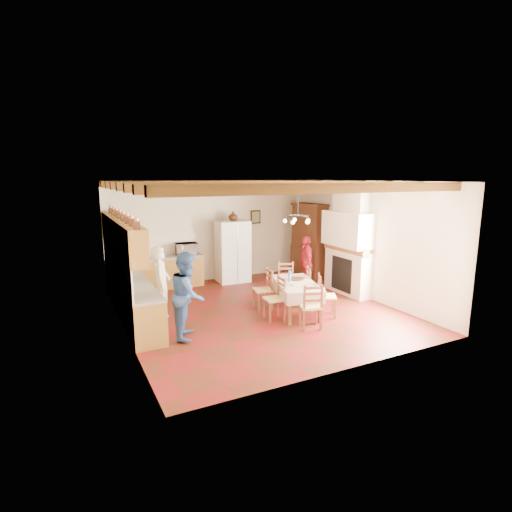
{
  "coord_description": "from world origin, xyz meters",
  "views": [
    {
      "loc": [
        -4.05,
        -7.99,
        3.1
      ],
      "look_at": [
        0.1,
        0.3,
        1.25
      ],
      "focal_mm": 28.0,
      "sensor_mm": 36.0,
      "label": 1
    }
  ],
  "objects_px": {
    "person_woman_blue": "(188,295)",
    "microwave": "(187,249)",
    "person_woman_red": "(306,263)",
    "refrigerator": "(233,251)",
    "chair_left_far": "(263,289)",
    "chair_right_far": "(315,287)",
    "chair_right_near": "(327,295)",
    "chair_left_near": "(274,298)",
    "person_man": "(161,283)",
    "hutch": "(309,242)",
    "chair_end_far": "(287,282)",
    "dining_table": "(296,286)",
    "chair_end_near": "(311,305)"
  },
  "relations": [
    {
      "from": "chair_left_near",
      "to": "chair_end_near",
      "type": "height_order",
      "value": "same"
    },
    {
      "from": "refrigerator",
      "to": "chair_left_far",
      "type": "relative_size",
      "value": 1.91
    },
    {
      "from": "chair_right_near",
      "to": "person_woman_red",
      "type": "height_order",
      "value": "person_woman_red"
    },
    {
      "from": "person_man",
      "to": "chair_left_near",
      "type": "bearing_deg",
      "value": -98.09
    },
    {
      "from": "chair_end_near",
      "to": "chair_left_near",
      "type": "bearing_deg",
      "value": -42.66
    },
    {
      "from": "person_woman_red",
      "to": "microwave",
      "type": "bearing_deg",
      "value": -103.63
    },
    {
      "from": "person_woman_red",
      "to": "microwave",
      "type": "xyz_separation_m",
      "value": [
        -2.83,
        1.89,
        0.32
      ]
    },
    {
      "from": "hutch",
      "to": "chair_end_near",
      "type": "height_order",
      "value": "hutch"
    },
    {
      "from": "person_woman_blue",
      "to": "chair_end_far",
      "type": "bearing_deg",
      "value": -45.84
    },
    {
      "from": "chair_left_far",
      "to": "hutch",
      "type": "bearing_deg",
      "value": 134.44
    },
    {
      "from": "chair_right_far",
      "to": "chair_end_far",
      "type": "height_order",
      "value": "same"
    },
    {
      "from": "chair_end_far",
      "to": "microwave",
      "type": "relative_size",
      "value": 1.58
    },
    {
      "from": "refrigerator",
      "to": "chair_right_near",
      "type": "relative_size",
      "value": 1.91
    },
    {
      "from": "hutch",
      "to": "chair_left_near",
      "type": "xyz_separation_m",
      "value": [
        -2.68,
        -2.62,
        -0.68
      ]
    },
    {
      "from": "chair_left_far",
      "to": "chair_right_far",
      "type": "relative_size",
      "value": 1.0
    },
    {
      "from": "person_woman_red",
      "to": "chair_left_near",
      "type": "bearing_deg",
      "value": -28.79
    },
    {
      "from": "person_man",
      "to": "microwave",
      "type": "distance_m",
      "value": 2.85
    },
    {
      "from": "refrigerator",
      "to": "person_woman_red",
      "type": "bearing_deg",
      "value": -45.63
    },
    {
      "from": "chair_left_far",
      "to": "person_man",
      "type": "xyz_separation_m",
      "value": [
        -2.32,
        0.36,
        0.34
      ]
    },
    {
      "from": "refrigerator",
      "to": "dining_table",
      "type": "xyz_separation_m",
      "value": [
        0.17,
        -3.28,
        -0.28
      ]
    },
    {
      "from": "chair_left_far",
      "to": "person_woman_blue",
      "type": "distance_m",
      "value": 2.28
    },
    {
      "from": "chair_left_near",
      "to": "chair_right_far",
      "type": "height_order",
      "value": "same"
    },
    {
      "from": "chair_right_near",
      "to": "chair_end_far",
      "type": "xyz_separation_m",
      "value": [
        -0.18,
        1.44,
        0.0
      ]
    },
    {
      "from": "person_woman_blue",
      "to": "chair_left_far",
      "type": "bearing_deg",
      "value": -45.67
    },
    {
      "from": "chair_left_near",
      "to": "person_woman_blue",
      "type": "distance_m",
      "value": 2.01
    },
    {
      "from": "microwave",
      "to": "refrigerator",
      "type": "bearing_deg",
      "value": -1.89
    },
    {
      "from": "chair_left_near",
      "to": "chair_left_far",
      "type": "bearing_deg",
      "value": 178.48
    },
    {
      "from": "chair_end_near",
      "to": "person_woman_red",
      "type": "distance_m",
      "value": 2.95
    },
    {
      "from": "refrigerator",
      "to": "chair_left_far",
      "type": "bearing_deg",
      "value": -94.64
    },
    {
      "from": "hutch",
      "to": "person_man",
      "type": "bearing_deg",
      "value": -166.99
    },
    {
      "from": "hutch",
      "to": "person_woman_red",
      "type": "height_order",
      "value": "hutch"
    },
    {
      "from": "chair_left_near",
      "to": "chair_right_near",
      "type": "height_order",
      "value": "same"
    },
    {
      "from": "chair_left_far",
      "to": "chair_end_far",
      "type": "distance_m",
      "value": 0.93
    },
    {
      "from": "chair_right_near",
      "to": "person_woman_blue",
      "type": "height_order",
      "value": "person_woman_blue"
    },
    {
      "from": "chair_left_far",
      "to": "person_woman_blue",
      "type": "bearing_deg",
      "value": -59.46
    },
    {
      "from": "chair_end_near",
      "to": "chair_right_far",
      "type": "bearing_deg",
      "value": -109.71
    },
    {
      "from": "chair_right_near",
      "to": "chair_right_far",
      "type": "height_order",
      "value": "same"
    },
    {
      "from": "chair_left_near",
      "to": "person_man",
      "type": "height_order",
      "value": "person_man"
    },
    {
      "from": "refrigerator",
      "to": "person_woman_red",
      "type": "relative_size",
      "value": 1.22
    },
    {
      "from": "person_man",
      "to": "person_woman_red",
      "type": "bearing_deg",
      "value": -63.19
    },
    {
      "from": "microwave",
      "to": "chair_left_far",
      "type": "bearing_deg",
      "value": -65.32
    },
    {
      "from": "chair_left_far",
      "to": "chair_right_near",
      "type": "bearing_deg",
      "value": 51.88
    },
    {
      "from": "refrigerator",
      "to": "chair_right_far",
      "type": "height_order",
      "value": "refrigerator"
    },
    {
      "from": "microwave",
      "to": "chair_right_near",
      "type": "bearing_deg",
      "value": -57.1
    },
    {
      "from": "chair_right_far",
      "to": "chair_end_far",
      "type": "xyz_separation_m",
      "value": [
        -0.37,
        0.72,
        0.0
      ]
    },
    {
      "from": "person_woman_blue",
      "to": "microwave",
      "type": "bearing_deg",
      "value": 5.46
    },
    {
      "from": "chair_left_near",
      "to": "microwave",
      "type": "height_order",
      "value": "microwave"
    },
    {
      "from": "dining_table",
      "to": "person_woman_red",
      "type": "bearing_deg",
      "value": 50.22
    },
    {
      "from": "chair_left_near",
      "to": "refrigerator",
      "type": "bearing_deg",
      "value": 178.83
    },
    {
      "from": "chair_left_far",
      "to": "chair_end_near",
      "type": "xyz_separation_m",
      "value": [
        0.32,
        -1.53,
        0.0
      ]
    }
  ]
}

